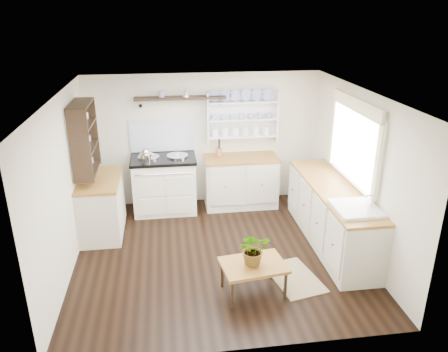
{
  "coord_description": "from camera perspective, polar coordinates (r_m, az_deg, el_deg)",
  "views": [
    {
      "loc": [
        -0.67,
        -5.41,
        3.34
      ],
      "look_at": [
        0.12,
        0.25,
        1.1
      ],
      "focal_mm": 35.0,
      "sensor_mm": 36.0,
      "label": 1
    }
  ],
  "objects": [
    {
      "name": "aga_cooker",
      "position": [
        7.54,
        -7.78,
        -0.99
      ],
      "size": [
        1.08,
        0.75,
        1.0
      ],
      "color": "white",
      "rests_on": "floor"
    },
    {
      "name": "center_table",
      "position": [
        5.43,
        3.86,
        -11.79
      ],
      "size": [
        0.84,
        0.65,
        0.42
      ],
      "rotation": [
        0.0,
        0.0,
        0.14
      ],
      "color": "brown",
      "rests_on": "floor"
    },
    {
      "name": "wall_left",
      "position": [
        5.99,
        -20.18,
        -1.44
      ],
      "size": [
        0.02,
        3.8,
        2.3
      ],
      "primitive_type": "cube",
      "color": "silver",
      "rests_on": "ground"
    },
    {
      "name": "high_shelf",
      "position": [
        7.33,
        -5.75,
        10.05
      ],
      "size": [
        1.5,
        0.29,
        0.16
      ],
      "color": "black",
      "rests_on": "wall_back"
    },
    {
      "name": "wall_right",
      "position": [
        6.42,
        17.21,
        0.45
      ],
      "size": [
        0.02,
        3.8,
        2.3
      ],
      "primitive_type": "cube",
      "color": "silver",
      "rests_on": "ground"
    },
    {
      "name": "floor",
      "position": [
        6.39,
        -0.76,
        -10.09
      ],
      "size": [
        4.0,
        3.8,
        0.01
      ],
      "primitive_type": "cube",
      "color": "black",
      "rests_on": "ground"
    },
    {
      "name": "potted_plant",
      "position": [
        5.3,
        3.93,
        -9.47
      ],
      "size": [
        0.39,
        0.34,
        0.42
      ],
      "primitive_type": "imported",
      "rotation": [
        0.0,
        0.0,
        0.05
      ],
      "color": "#3F7233",
      "rests_on": "center_table"
    },
    {
      "name": "wall_back",
      "position": [
        7.66,
        -2.58,
        4.78
      ],
      "size": [
        4.0,
        0.02,
        2.3
      ],
      "primitive_type": "cube",
      "color": "silver",
      "rests_on": "ground"
    },
    {
      "name": "window",
      "position": [
        6.39,
        16.65,
        4.38
      ],
      "size": [
        0.08,
        1.55,
        1.22
      ],
      "color": "white",
      "rests_on": "wall_right"
    },
    {
      "name": "floor_rug",
      "position": [
        5.95,
        9.16,
        -13.0
      ],
      "size": [
        0.72,
        0.95,
        0.02
      ],
      "primitive_type": "cube",
      "rotation": [
        0.0,
        0.0,
        0.21
      ],
      "color": "brown",
      "rests_on": "floor"
    },
    {
      "name": "ceiling",
      "position": [
        5.55,
        -0.87,
        10.6
      ],
      "size": [
        4.0,
        3.8,
        0.01
      ],
      "primitive_type": "cube",
      "color": "white",
      "rests_on": "wall_back"
    },
    {
      "name": "left_shelving",
      "position": [
        6.66,
        -17.8,
        4.79
      ],
      "size": [
        0.28,
        0.8,
        1.05
      ],
      "primitive_type": "cube",
      "color": "black",
      "rests_on": "wall_left"
    },
    {
      "name": "utensil_crock",
      "position": [
        7.53,
        -0.68,
        3.11
      ],
      "size": [
        0.11,
        0.11,
        0.13
      ],
      "primitive_type": "cylinder",
      "color": "#A65D3D",
      "rests_on": "back_cabinets"
    },
    {
      "name": "belfast_sink",
      "position": [
        5.89,
        16.74,
        -5.12
      ],
      "size": [
        0.55,
        0.6,
        0.45
      ],
      "color": "white",
      "rests_on": "right_cabinets"
    },
    {
      "name": "plate_rack",
      "position": [
        7.6,
        2.32,
        7.83
      ],
      "size": [
        1.2,
        0.22,
        0.9
      ],
      "color": "white",
      "rests_on": "wall_back"
    },
    {
      "name": "back_cabinets",
      "position": [
        7.68,
        2.18,
        -0.61
      ],
      "size": [
        1.27,
        0.63,
        0.9
      ],
      "color": "beige",
      "rests_on": "floor"
    },
    {
      "name": "kettle",
      "position": [
        7.24,
        -10.2,
        2.63
      ],
      "size": [
        0.2,
        0.2,
        0.24
      ],
      "primitive_type": null,
      "color": "silver",
      "rests_on": "aga_cooker"
    },
    {
      "name": "left_cabinets",
      "position": [
        7.01,
        -15.67,
        -3.69
      ],
      "size": [
        0.62,
        1.13,
        0.9
      ],
      "color": "beige",
      "rests_on": "floor"
    },
    {
      "name": "right_cabinets",
      "position": [
        6.65,
        13.86,
        -4.92
      ],
      "size": [
        0.62,
        2.43,
        0.9
      ],
      "color": "beige",
      "rests_on": "floor"
    }
  ]
}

